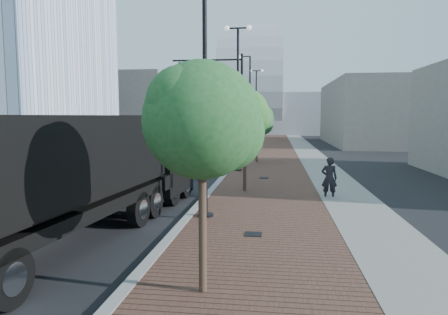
# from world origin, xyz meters

# --- Properties ---
(sidewalk) EXTENTS (7.00, 140.00, 0.12)m
(sidewalk) POSITION_xyz_m (3.50, 40.00, 0.06)
(sidewalk) COLOR #4C2D23
(sidewalk) RESTS_ON ground
(concrete_strip) EXTENTS (2.40, 140.00, 0.13)m
(concrete_strip) POSITION_xyz_m (6.20, 40.00, 0.07)
(concrete_strip) COLOR slate
(concrete_strip) RESTS_ON ground
(curb) EXTENTS (0.30, 140.00, 0.14)m
(curb) POSITION_xyz_m (0.00, 40.00, 0.07)
(curb) COLOR gray
(curb) RESTS_ON ground
(west_sidewalk) EXTENTS (4.00, 140.00, 0.12)m
(west_sidewalk) POSITION_xyz_m (-13.00, 40.00, 0.06)
(west_sidewalk) COLOR slate
(west_sidewalk) RESTS_ON ground
(dump_truck) EXTENTS (3.96, 13.84, 3.66)m
(dump_truck) POSITION_xyz_m (-2.50, 9.40, 1.54)
(dump_truck) COLOR black
(dump_truck) RESTS_ON ground
(white_sedan) EXTENTS (2.86, 5.37, 1.68)m
(white_sedan) POSITION_xyz_m (-2.66, 19.68, 0.84)
(white_sedan) COLOR white
(white_sedan) RESTS_ON ground
(dark_car_mid) EXTENTS (3.82, 5.74, 1.46)m
(dark_car_mid) POSITION_xyz_m (-7.02, 41.72, 0.73)
(dark_car_mid) COLOR black
(dark_car_mid) RESTS_ON ground
(dark_car_far) EXTENTS (2.68, 4.79, 1.31)m
(dark_car_far) POSITION_xyz_m (-4.19, 51.46, 0.66)
(dark_car_far) COLOR black
(dark_car_far) RESTS_ON ground
(pedestrian) EXTENTS (0.71, 0.49, 1.87)m
(pedestrian) POSITION_xyz_m (5.37, 14.06, 0.93)
(pedestrian) COLOR black
(pedestrian) RESTS_ON ground
(streetlight_1) EXTENTS (1.44, 0.56, 9.21)m
(streetlight_1) POSITION_xyz_m (0.49, 10.00, 4.34)
(streetlight_1) COLOR black
(streetlight_1) RESTS_ON ground
(streetlight_2) EXTENTS (1.72, 0.56, 9.28)m
(streetlight_2) POSITION_xyz_m (0.60, 22.00, 4.82)
(streetlight_2) COLOR black
(streetlight_2) RESTS_ON ground
(streetlight_3) EXTENTS (1.44, 0.56, 9.21)m
(streetlight_3) POSITION_xyz_m (0.49, 34.00, 4.34)
(streetlight_3) COLOR black
(streetlight_3) RESTS_ON ground
(streetlight_4) EXTENTS (1.72, 0.56, 9.28)m
(streetlight_4) POSITION_xyz_m (0.60, 46.00, 4.82)
(streetlight_4) COLOR black
(streetlight_4) RESTS_ON ground
(traffic_mast) EXTENTS (5.09, 0.20, 8.00)m
(traffic_mast) POSITION_xyz_m (-0.30, 25.00, 4.98)
(traffic_mast) COLOR black
(traffic_mast) RESTS_ON ground
(tree_0) EXTENTS (2.37, 2.31, 4.72)m
(tree_0) POSITION_xyz_m (1.65, 4.02, 3.55)
(tree_0) COLOR #382619
(tree_0) RESTS_ON ground
(tree_1) EXTENTS (2.29, 2.22, 4.91)m
(tree_1) POSITION_xyz_m (1.65, 15.02, 3.78)
(tree_1) COLOR #382619
(tree_1) RESTS_ON ground
(tree_2) EXTENTS (2.46, 2.42, 4.46)m
(tree_2) POSITION_xyz_m (1.65, 27.02, 3.24)
(tree_2) COLOR #382619
(tree_2) RESTS_ON ground
(tree_3) EXTENTS (2.45, 2.41, 4.77)m
(tree_3) POSITION_xyz_m (1.65, 39.02, 3.55)
(tree_3) COLOR #382619
(tree_3) RESTS_ON ground
(convention_center) EXTENTS (50.00, 30.00, 50.00)m
(convention_center) POSITION_xyz_m (-2.00, 85.00, 6.00)
(convention_center) COLOR #9EA1A7
(convention_center) RESTS_ON ground
(commercial_block_nw) EXTENTS (14.00, 20.00, 10.00)m
(commercial_block_nw) POSITION_xyz_m (-20.00, 60.00, 5.00)
(commercial_block_nw) COLOR #65615B
(commercial_block_nw) RESTS_ON ground
(commercial_block_ne) EXTENTS (12.00, 22.00, 8.00)m
(commercial_block_ne) POSITION_xyz_m (16.00, 50.00, 4.00)
(commercial_block_ne) COLOR #636059
(commercial_block_ne) RESTS_ON ground
(utility_cover_1) EXTENTS (0.50, 0.50, 0.02)m
(utility_cover_1) POSITION_xyz_m (2.40, 8.00, 0.13)
(utility_cover_1) COLOR black
(utility_cover_1) RESTS_ON sidewalk
(utility_cover_2) EXTENTS (0.50, 0.50, 0.02)m
(utility_cover_2) POSITION_xyz_m (2.40, 19.00, 0.13)
(utility_cover_2) COLOR black
(utility_cover_2) RESTS_ON sidewalk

